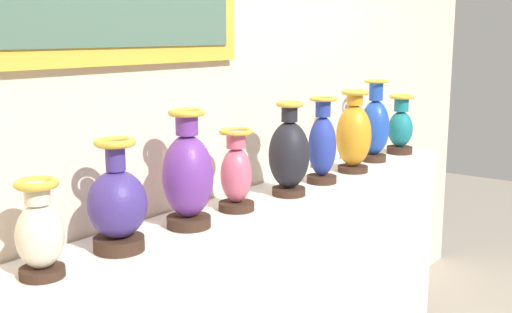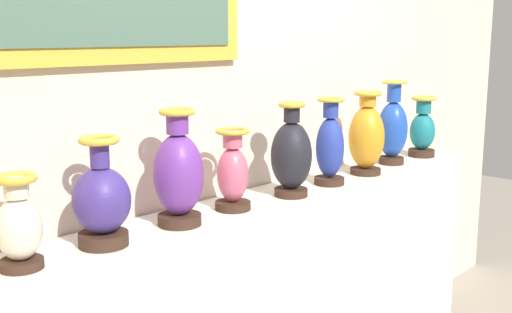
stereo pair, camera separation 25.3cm
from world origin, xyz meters
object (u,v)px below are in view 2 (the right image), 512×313
Objects in this scene: vase_cobalt at (330,146)px; vase_amber at (367,136)px; vase_onyx at (291,155)px; vase_violet at (179,174)px; vase_ivory at (19,226)px; vase_teal at (422,130)px; vase_sapphire at (393,128)px; vase_rose at (233,173)px; vase_indigo at (102,201)px.

vase_amber is (0.29, -0.00, 0.01)m from vase_cobalt.
vase_violet is at bearing 177.31° from vase_onyx.
vase_onyx is at bearing -178.44° from vase_cobalt.
vase_cobalt reaches higher than vase_ivory.
vase_ivory is 0.71× the size of vase_onyx.
vase_teal is (0.88, 0.02, -0.02)m from vase_cobalt.
vase_violet is 1.44m from vase_sapphire.
vase_rose is at bearing 178.44° from vase_amber.
vase_rose is 0.80× the size of vase_onyx.
vase_indigo is at bearing 178.72° from vase_cobalt.
vase_rose is (0.58, -0.00, -0.00)m from vase_indigo.
vase_cobalt is (0.28, 0.01, -0.00)m from vase_onyx.
vase_sapphire reaches higher than vase_teal.
vase_indigo is 0.31m from vase_violet.
vase_rose is at bearing 0.68° from vase_violet.
vase_violet reaches higher than vase_teal.
vase_amber is (0.88, -0.02, 0.04)m from vase_rose.
vase_cobalt is at bearing -176.53° from vase_sapphire.
vase_violet is 0.86m from vase_cobalt.
vase_indigo is (0.28, -0.00, 0.02)m from vase_ivory.
vase_cobalt is (0.59, -0.02, 0.03)m from vase_rose.
vase_indigo is 0.88× the size of vase_amber.
vase_amber is 0.59m from vase_teal.
vase_amber is at bearing -0.91° from vase_ivory.
vase_ivory is at bearing 179.09° from vase_amber.
vase_cobalt is (1.44, -0.03, 0.04)m from vase_ivory.
vase_onyx reaches higher than vase_teal.
vase_onyx is 0.57m from vase_amber.
vase_cobalt is at bearing 1.56° from vase_onyx.
vase_rose is 0.95× the size of vase_teal.
vase_cobalt reaches higher than vase_teal.
vase_ivory is 2.32m from vase_teal.
vase_indigo is 2.05m from vase_teal.
vase_amber is 0.30m from vase_sapphire.
vase_indigo is at bearing 177.84° from vase_onyx.
vase_onyx is at bearing -2.69° from vase_violet.
vase_sapphire is at bearing 0.63° from vase_violet.
vase_amber is 0.93× the size of vase_sapphire.
vase_violet is 1.05× the size of vase_onyx.
vase_indigo is at bearing -0.14° from vase_ivory.
vase_ivory is 0.72× the size of vase_cobalt.
vase_indigo is 0.90× the size of vase_onyx.
vase_amber is at bearing 0.67° from vase_onyx.
vase_rose is (0.27, 0.00, -0.04)m from vase_violet.
vase_cobalt is 0.29m from vase_amber.
vase_onyx is 1.19× the size of vase_teal.
vase_onyx is at bearing -5.60° from vase_rose.
vase_ivory is 1.44m from vase_cobalt.
vase_teal is at bearing -0.02° from vase_rose.
vase_onyx is 0.92× the size of vase_sapphire.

